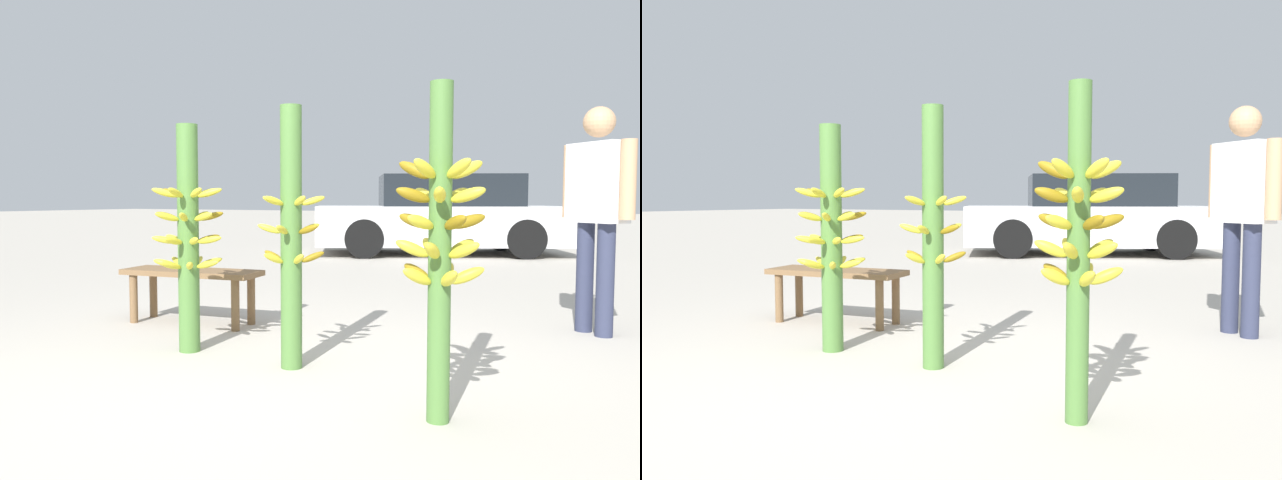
% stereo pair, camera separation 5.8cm
% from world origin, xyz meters
% --- Properties ---
extents(ground_plane, '(80.00, 80.00, 0.00)m').
position_xyz_m(ground_plane, '(0.00, 0.00, 0.00)').
color(ground_plane, '#B2AA9E').
extents(banana_stalk_left, '(0.44, 0.44, 1.38)m').
position_xyz_m(banana_stalk_left, '(-0.78, 0.53, 0.71)').
color(banana_stalk_left, '#4C7A38').
rests_on(banana_stalk_left, ground_plane).
extents(banana_stalk_center, '(0.38, 0.38, 1.44)m').
position_xyz_m(banana_stalk_center, '(-0.03, 0.50, 0.73)').
color(banana_stalk_center, '#4C7A38').
rests_on(banana_stalk_center, ground_plane).
extents(banana_stalk_right, '(0.39, 0.39, 1.41)m').
position_xyz_m(banana_stalk_right, '(0.94, 0.06, 0.76)').
color(banana_stalk_right, '#4C7A38').
rests_on(banana_stalk_right, ground_plane).
extents(vendor_person, '(0.52, 0.48, 1.56)m').
position_xyz_m(vendor_person, '(1.38, 2.22, 0.93)').
color(vendor_person, '#2D334C').
rests_on(vendor_person, ground_plane).
extents(market_bench, '(1.09, 0.48, 0.41)m').
position_xyz_m(market_bench, '(-1.32, 1.21, 0.33)').
color(market_bench, brown).
rests_on(market_bench, ground_plane).
extents(parked_car, '(4.42, 3.35, 1.33)m').
position_xyz_m(parked_car, '(-1.43, 7.80, 0.64)').
color(parked_car, silver).
rests_on(parked_car, ground_plane).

